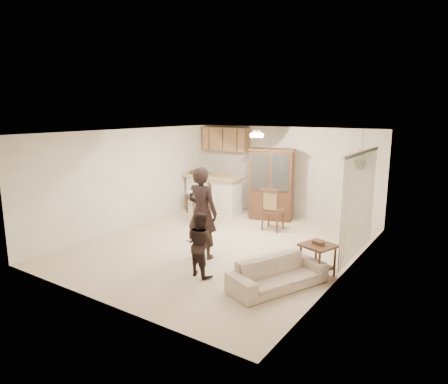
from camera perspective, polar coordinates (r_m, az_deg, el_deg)
The scene contains 23 objects.
floor at distance 8.95m, azimuth -0.48°, elevation -7.63°, with size 6.50×6.50×0.00m, color #C2AD93.
ceiling at distance 8.46m, azimuth -0.50°, elevation 8.57°, with size 5.50×6.50×0.02m, color silver.
wall_back at distance 11.41m, azimuth 8.76°, elevation 2.91°, with size 5.50×0.02×2.50m, color white.
wall_front at distance 6.28m, azimuth -17.49°, elevation -4.63°, with size 5.50×0.02×2.50m, color white.
wall_left at distance 10.40m, azimuth -13.12°, elevation 1.90°, with size 0.02×6.50×2.50m, color white.
wall_right at distance 7.46m, azimuth 17.25°, elevation -2.09°, with size 0.02×6.50×2.50m, color white.
breakfast_bar at distance 11.70m, azimuth -1.48°, elevation -0.48°, with size 1.60×0.55×1.00m, color white.
bar_top at distance 11.59m, azimuth -1.50°, elevation 2.17°, with size 1.75×0.70×0.08m, color tan.
upper_cabinets at distance 12.09m, azimuth 0.27°, elevation 7.58°, with size 1.50×0.34×0.70m, color #9B7343.
vertical_blinds at distance 8.35m, azimuth 18.72°, elevation -1.81°, with size 0.06×2.30×2.10m, color silver, non-canonical shape.
ceiling_fixture at distance 9.38m, azimuth 4.70°, elevation 8.21°, with size 0.36×0.36×0.20m, color #FFE7BF, non-canonical shape.
hanging_plant at distance 9.76m, azimuth 19.03°, elevation 4.51°, with size 0.43×0.37×0.48m, color #2D5B24.
plant_cord at distance 9.73m, azimuth 19.16°, elevation 6.41°, with size 0.01×0.01×0.65m, color black.
sofa at distance 6.87m, azimuth 7.72°, elevation -10.58°, with size 1.87×0.73×0.73m, color #F0E6C5.
adult at distance 8.03m, azimuth -3.17°, elevation -3.20°, with size 0.66×0.43×1.80m, color black.
child at distance 7.21m, azimuth -3.39°, elevation -6.81°, with size 0.66×0.51×1.35m, color black.
china_hutch at distance 10.91m, azimuth 6.81°, elevation 1.02°, with size 1.31×0.77×1.94m.
side_table at distance 7.50m, azimuth 13.21°, elevation -9.35°, with size 0.68×0.68×0.66m.
chair_bar at distance 11.82m, azimuth -3.96°, elevation -1.19°, with size 0.68×0.68×1.19m.
chair_hutch_left at distance 10.60m, azimuth -3.17°, elevation -2.87°, with size 0.67×0.67×1.08m.
chair_hutch_right at distance 10.09m, azimuth 6.99°, elevation -3.68°, with size 0.51×0.51×1.08m.
controller_adult at distance 7.55m, azimuth -5.02°, elevation -0.00°, with size 0.05×0.16×0.05m, color white.
controller_child at distance 7.02m, azimuth -5.10°, elevation -6.91°, with size 0.03×0.10×0.03m, color white.
Camera 1 is at (4.76, -6.98, 2.95)m, focal length 32.00 mm.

